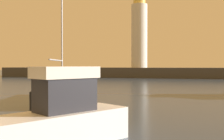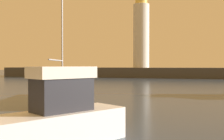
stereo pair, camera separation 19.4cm
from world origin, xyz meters
The scene contains 5 objects.
ground_plane centered at (0.00, 28.97, 0.00)m, with size 220.00×220.00×0.00m, color #2D3D51.
breakwater centered at (0.00, 57.93, 1.04)m, with size 73.47×6.81×2.09m, color #423F3D.
lighthouse centered at (-5.27, 57.93, 9.91)m, with size 3.41×3.41×16.51m.
motorboat_1 centered at (-0.49, 6.60, 0.81)m, with size 4.54×6.00×2.67m.
sailboat_moored centered at (-4.83, 17.39, 0.59)m, with size 4.37×9.07×11.15m.
Camera 1 is at (3.64, -0.80, 2.55)m, focal length 44.19 mm.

